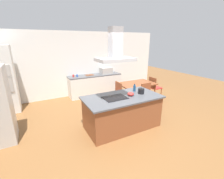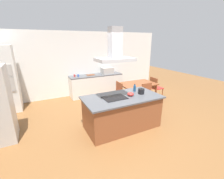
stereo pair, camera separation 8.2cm
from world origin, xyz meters
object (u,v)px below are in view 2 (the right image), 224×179
at_px(cutting_board, 91,75).
at_px(chair_at_right_end, 155,86).
at_px(mixing_bowl, 131,94).
at_px(wall_oven_stack, 5,80).
at_px(olive_oil_bottle, 135,88).
at_px(range_hood, 115,50).
at_px(tea_kettle, 141,91).
at_px(dining_table, 137,85).
at_px(chair_at_left_end, 117,93).
at_px(coffee_mug_red, 75,76).
at_px(coffee_mug_blue, 78,75).
at_px(cooktop, 115,98).
at_px(chair_facing_island, 148,94).
at_px(countertop_microwave, 107,71).

xyz_separation_m(cutting_board, chair_at_right_end, (2.26, -1.57, -0.40)).
distance_m(mixing_bowl, wall_oven_stack, 4.13).
bearing_deg(olive_oil_bottle, wall_oven_stack, 144.98).
bearing_deg(mixing_bowl, olive_oil_bottle, 40.60).
bearing_deg(range_hood, tea_kettle, -2.60).
bearing_deg(dining_table, tea_kettle, -122.54).
xyz_separation_m(olive_oil_bottle, mixing_bowl, (-0.32, -0.27, -0.05)).
height_order(cutting_board, dining_table, cutting_board).
distance_m(chair_at_left_end, range_hood, 2.24).
height_order(coffee_mug_red, chair_at_right_end, coffee_mug_red).
relative_size(coffee_mug_blue, range_hood, 0.10).
height_order(cooktop, chair_at_right_end, cooktop).
height_order(mixing_bowl, range_hood, range_hood).
distance_m(tea_kettle, wall_oven_stack, 4.41).
height_order(mixing_bowl, dining_table, mixing_bowl).
bearing_deg(chair_facing_island, dining_table, 90.00).
bearing_deg(chair_at_left_end, wall_oven_stack, 159.62).
bearing_deg(coffee_mug_blue, dining_table, -39.16).
relative_size(countertop_microwave, chair_at_right_end, 0.56).
distance_m(cutting_board, chair_at_right_end, 2.78).
bearing_deg(coffee_mug_red, cooktop, -83.60).
relative_size(olive_oil_bottle, chair_at_left_end, 0.25).
bearing_deg(chair_at_right_end, mixing_bowl, -147.04).
xyz_separation_m(coffee_mug_blue, chair_at_left_end, (0.98, -1.54, -0.44)).
xyz_separation_m(coffee_mug_blue, dining_table, (1.89, -1.54, -0.28)).
height_order(cooktop, chair_facing_island, cooktop).
height_order(olive_oil_bottle, chair_facing_island, olive_oil_bottle).
height_order(mixing_bowl, chair_at_right_end, mixing_bowl).
bearing_deg(mixing_bowl, dining_table, 48.31).
bearing_deg(chair_at_left_end, cutting_board, 105.18).
bearing_deg(olive_oil_bottle, chair_at_right_end, 31.48).
bearing_deg(wall_oven_stack, olive_oil_bottle, -35.02).
height_order(olive_oil_bottle, coffee_mug_red, olive_oil_bottle).
xyz_separation_m(olive_oil_bottle, cutting_board, (-0.41, 2.70, -0.09)).
bearing_deg(cutting_board, range_hood, -97.13).
relative_size(tea_kettle, coffee_mug_blue, 2.52).
relative_size(cooktop, olive_oil_bottle, 2.68).
bearing_deg(countertop_microwave, olive_oil_bottle, -97.65).
bearing_deg(cooktop, chair_at_left_end, 59.71).
distance_m(wall_oven_stack, chair_at_right_end, 5.48).
relative_size(countertop_microwave, dining_table, 0.36).
bearing_deg(range_hood, chair_at_left_end, 59.71).
bearing_deg(coffee_mug_blue, olive_oil_bottle, -70.19).
distance_m(olive_oil_bottle, chair_at_right_end, 2.22).
bearing_deg(wall_oven_stack, chair_at_right_end, -13.67).
relative_size(wall_oven_stack, chair_at_right_end, 2.47).
relative_size(wall_oven_stack, dining_table, 1.57).
bearing_deg(chair_at_right_end, olive_oil_bottle, -148.52).
relative_size(tea_kettle, mixing_bowl, 1.28).
distance_m(tea_kettle, coffee_mug_red, 3.20).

